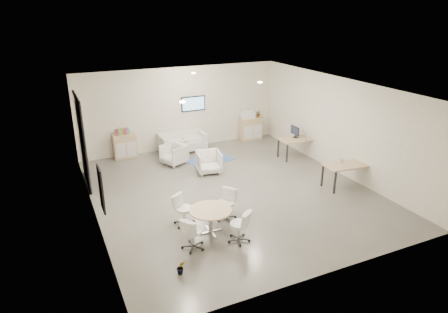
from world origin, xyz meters
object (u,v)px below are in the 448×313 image
sideboard_left (125,146)px  sideboard_right (251,129)px  armchair_left (174,153)px  round_table (210,213)px  armchair_right (209,161)px  desk_rear (298,140)px  desk_front (346,167)px  loveseat (182,142)px

sideboard_left → sideboard_right: size_ratio=0.97×
armchair_left → round_table: size_ratio=0.75×
armchair_right → desk_rear: size_ratio=0.57×
sideboard_right → armchair_left: size_ratio=1.20×
desk_rear → desk_front: desk_front is taller
sideboard_right → armchair_left: (-3.84, -1.34, -0.08)m
armchair_right → desk_rear: armchair_right is taller
sideboard_left → armchair_right: (2.30, -2.59, -0.05)m
sideboard_right → desk_rear: size_ratio=0.67×
sideboard_right → desk_front: size_ratio=0.65×
sideboard_left → armchair_left: (1.46, -1.35, -0.07)m
sideboard_left → sideboard_right: 5.31m
armchair_right → desk_front: 4.48m
armchair_right → loveseat: bearing=103.1°
loveseat → armchair_left: size_ratio=2.26×
loveseat → desk_rear: size_ratio=1.25×
desk_rear → sideboard_right: bearing=104.9°
sideboard_left → armchair_right: bearing=-48.5°
desk_rear → round_table: 6.18m
armchair_right → desk_rear: bearing=9.4°
armchair_right → sideboard_left: bearing=141.5°
armchair_left → sideboard_left: bearing=-156.4°
loveseat → armchair_right: 2.39m
desk_front → sideboard_left: bearing=141.3°
sideboard_right → desk_front: bearing=-85.2°
sideboard_right → desk_rear: 2.68m
armchair_left → round_table: bearing=-30.9°
armchair_right → armchair_left: bearing=134.0°
sideboard_left → desk_front: sideboard_left is taller
desk_front → loveseat: bearing=129.1°
armchair_right → desk_front: bearing=-29.4°
loveseat → round_table: loveseat is taller
armchair_right → desk_front: (3.46, -2.83, 0.25)m
sideboard_left → armchair_right: size_ratio=1.14×
sideboard_right → desk_rear: bearing=-77.6°
loveseat → armchair_left: (-0.71, -1.15, 0.04)m
loveseat → armchair_right: (0.13, -2.39, 0.05)m
sideboard_left → desk_rear: sideboard_left is taller
sideboard_left → desk_front: size_ratio=0.64×
desk_rear → round_table: desk_rear is taller
sideboard_left → desk_rear: (5.88, -2.63, 0.19)m
desk_front → armchair_right: bearing=145.3°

